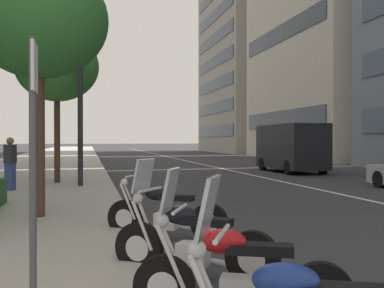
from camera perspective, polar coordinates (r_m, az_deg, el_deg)
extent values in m
cube|color=#B2ADA3|center=(32.82, -17.66, -2.40)|extent=(160.00, 8.00, 0.15)
cube|color=silver|center=(38.48, -0.45, -2.05)|extent=(110.00, 0.16, 0.01)
ellipsoid|color=navy|center=(3.44, 11.05, -15.59)|extent=(0.41, 0.52, 0.24)
cylinder|color=silver|center=(3.40, 3.58, -10.55)|extent=(0.56, 0.28, 0.04)
sphere|color=silver|center=(3.46, 0.56, -12.40)|extent=(0.14, 0.14, 0.14)
cube|color=#B2BCC6|center=(3.39, 1.90, -7.51)|extent=(0.45, 0.29, 0.44)
cylinder|color=black|center=(4.93, -3.35, -16.42)|extent=(0.35, 0.61, 0.61)
cylinder|color=silver|center=(4.93, -3.35, -16.42)|extent=(0.24, 0.33, 0.30)
cube|color=black|center=(4.70, 8.01, -12.23)|extent=(0.45, 0.68, 0.10)
ellipsoid|color=#AD1116|center=(4.71, 3.67, -11.44)|extent=(0.40, 0.52, 0.24)
cylinder|color=silver|center=(4.76, -2.60, -13.20)|extent=(0.16, 0.31, 0.64)
cylinder|color=silver|center=(4.90, -2.22, -12.82)|extent=(0.16, 0.31, 0.64)
cylinder|color=silver|center=(4.73, -1.45, -7.70)|extent=(0.57, 0.27, 0.04)
sphere|color=silver|center=(4.79, -3.59, -9.06)|extent=(0.14, 0.14, 0.14)
cube|color=#B2BCC6|center=(4.73, -2.65, -5.51)|extent=(0.45, 0.28, 0.44)
cylinder|color=black|center=(6.45, -6.28, -12.10)|extent=(0.48, 0.61, 0.66)
cylinder|color=silver|center=(6.45, -6.28, -12.10)|extent=(0.30, 0.35, 0.33)
cylinder|color=black|center=(5.88, 7.20, -13.33)|extent=(0.48, 0.61, 0.66)
cylinder|color=silver|center=(5.88, 7.20, -13.33)|extent=(0.30, 0.35, 0.33)
cube|color=silver|center=(6.13, 0.13, -12.92)|extent=(0.43, 0.46, 0.28)
cube|color=black|center=(5.98, 1.75, -9.19)|extent=(0.55, 0.65, 0.10)
ellipsoid|color=black|center=(6.10, -1.36, -8.42)|extent=(0.46, 0.51, 0.24)
cylinder|color=silver|center=(6.29, -5.95, -9.57)|extent=(0.22, 0.28, 0.64)
cylinder|color=silver|center=(6.41, -5.35, -9.38)|extent=(0.22, 0.28, 0.64)
cylinder|color=silver|center=(6.25, -5.00, -5.43)|extent=(0.51, 0.37, 0.04)
sphere|color=silver|center=(6.35, -6.45, -6.43)|extent=(0.14, 0.14, 0.14)
cube|color=#B2BCC6|center=(6.28, -5.81, -3.76)|extent=(0.43, 0.35, 0.44)
cylinder|color=silver|center=(6.19, 3.11, -13.90)|extent=(0.47, 0.61, 0.16)
cylinder|color=black|center=(8.85, -7.92, -8.66)|extent=(0.43, 0.63, 0.65)
cylinder|color=silver|center=(8.85, -7.92, -8.66)|extent=(0.28, 0.35, 0.33)
cylinder|color=black|center=(8.29, 2.04, -9.28)|extent=(0.43, 0.63, 0.65)
cylinder|color=silver|center=(8.29, 2.04, -9.28)|extent=(0.28, 0.35, 0.33)
cube|color=silver|center=(8.54, -3.10, -9.10)|extent=(0.42, 0.46, 0.28)
cube|color=black|center=(8.42, -1.95, -6.38)|extent=(0.51, 0.66, 0.10)
ellipsoid|color=black|center=(8.54, -4.17, -5.88)|extent=(0.44, 0.52, 0.24)
cylinder|color=silver|center=(8.71, -7.64, -6.78)|extent=(0.20, 0.30, 0.64)
cylinder|color=silver|center=(8.83, -7.25, -6.67)|extent=(0.20, 0.30, 0.64)
cylinder|color=silver|center=(8.69, -6.97, -3.78)|extent=(0.54, 0.33, 0.04)
sphere|color=silver|center=(8.78, -8.04, -4.53)|extent=(0.14, 0.14, 0.14)
cylinder|color=silver|center=(8.60, -0.99, -9.82)|extent=(0.42, 0.64, 0.16)
cylinder|color=black|center=(18.58, 21.36, -3.92)|extent=(0.62, 0.23, 0.62)
cube|color=black|center=(26.15, 11.64, -0.27)|extent=(5.26, 2.04, 2.32)
cube|color=black|center=(23.79, 14.21, 0.88)|extent=(0.05, 1.70, 0.56)
cylinder|color=black|center=(27.48, 8.38, -2.35)|extent=(0.72, 0.26, 0.72)
cylinder|color=black|center=(28.18, 11.84, -2.29)|extent=(0.72, 0.26, 0.72)
cylinder|color=black|center=(24.18, 11.40, -2.75)|extent=(0.72, 0.26, 0.72)
cylinder|color=black|center=(24.97, 15.22, -2.66)|extent=(0.72, 0.26, 0.72)
cylinder|color=#47494C|center=(4.14, -18.35, -4.70)|extent=(0.06, 0.06, 2.43)
cube|color=silver|center=(4.16, -18.18, 8.64)|extent=(0.32, 0.02, 0.40)
cylinder|color=#232326|center=(17.11, -13.12, 8.15)|extent=(0.18, 0.18, 7.73)
cube|color=#194C99|center=(16.90, -13.14, 11.19)|extent=(0.56, 0.03, 1.10)
cube|color=#194C99|center=(17.59, -13.10, 10.77)|extent=(0.56, 0.03, 1.10)
cylinder|color=#473323|center=(10.40, -17.64, -0.01)|extent=(0.22, 0.22, 2.99)
ellipsoid|color=#2D6B2D|center=(10.68, -17.68, 13.85)|extent=(2.83, 2.83, 2.41)
cylinder|color=#473323|center=(18.49, -15.70, 0.48)|extent=(0.22, 0.22, 3.16)
ellipsoid|color=#387A33|center=(18.69, -15.72, 8.88)|extent=(3.07, 3.07, 2.61)
cube|color=#33478C|center=(16.11, -20.75, -3.65)|extent=(0.37, 0.32, 0.85)
cube|color=#2D2D33|center=(16.07, -20.75, -1.10)|extent=(0.46, 0.36, 0.58)
sphere|color=#8C6647|center=(16.07, -20.76, 0.35)|extent=(0.23, 0.23, 0.23)
cube|color=#2D3842|center=(43.58, 10.41, 2.91)|extent=(16.92, 0.08, 1.50)
cube|color=#2D3842|center=(44.56, 10.43, 12.78)|extent=(16.92, 0.08, 1.50)
cube|color=gray|center=(69.43, 8.51, 14.21)|extent=(19.42, 14.13, 36.32)
cube|color=#232D3D|center=(65.29, 2.65, 1.55)|extent=(17.48, 0.08, 1.50)
cube|color=#232D3D|center=(65.42, 2.65, 4.29)|extent=(17.48, 0.08, 1.50)
cube|color=#232D3D|center=(65.70, 2.66, 7.01)|extent=(17.48, 0.08, 1.50)
cube|color=#232D3D|center=(66.13, 2.66, 9.70)|extent=(17.48, 0.08, 1.50)
cube|color=#232D3D|center=(66.70, 2.66, 12.35)|extent=(17.48, 0.08, 1.50)
cube|color=#232D3D|center=(67.41, 2.66, 14.95)|extent=(17.48, 0.08, 1.50)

